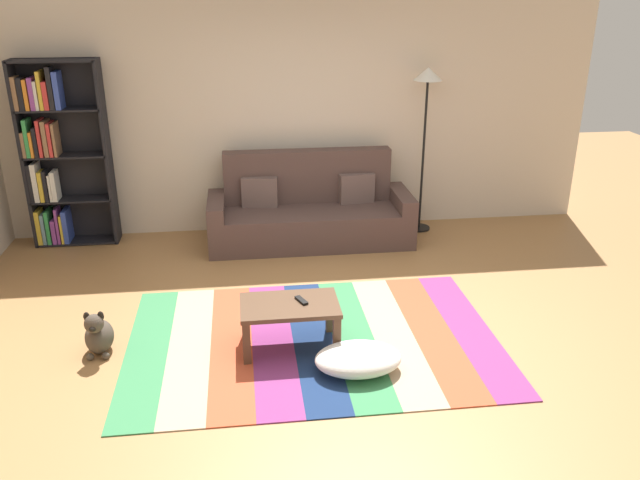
{
  "coord_description": "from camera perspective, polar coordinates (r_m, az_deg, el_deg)",
  "views": [
    {
      "loc": [
        -0.71,
        -4.76,
        2.75
      ],
      "look_at": [
        -0.06,
        0.41,
        0.65
      ],
      "focal_mm": 35.93,
      "sensor_mm": 36.0,
      "label": 1
    }
  ],
  "objects": [
    {
      "name": "ground_plane",
      "position": [
        5.54,
        1.12,
        -7.79
      ],
      "size": [
        14.0,
        14.0,
        0.0
      ],
      "primitive_type": "plane",
      "color": "#9E7042"
    },
    {
      "name": "back_wall",
      "position": [
        7.48,
        -1.67,
        11.16
      ],
      "size": [
        6.8,
        0.1,
        2.7
      ],
      "primitive_type": "cube",
      "color": "beige",
      "rests_on": "ground_plane"
    },
    {
      "name": "rug",
      "position": [
        5.35,
        -0.6,
        -8.89
      ],
      "size": [
        3.02,
        2.07,
        0.01
      ],
      "color": "#387F4C",
      "rests_on": "ground_plane"
    },
    {
      "name": "couch",
      "position": [
        7.24,
        -0.93,
        2.47
      ],
      "size": [
        2.26,
        0.8,
        1.0
      ],
      "color": "#4C3833",
      "rests_on": "ground_plane"
    },
    {
      "name": "bookshelf",
      "position": [
        7.54,
        -22.48,
        6.97
      ],
      "size": [
        0.9,
        0.28,
        2.02
      ],
      "color": "black",
      "rests_on": "ground_plane"
    },
    {
      "name": "coffee_table",
      "position": [
        5.11,
        -2.72,
        -6.37
      ],
      "size": [
        0.78,
        0.49,
        0.39
      ],
      "color": "#513826",
      "rests_on": "rug"
    },
    {
      "name": "pouf",
      "position": [
        4.92,
        3.42,
        -10.53
      ],
      "size": [
        0.66,
        0.46,
        0.2
      ],
      "primitive_type": "ellipsoid",
      "color": "white",
      "rests_on": "rug"
    },
    {
      "name": "dog",
      "position": [
        5.41,
        -19.12,
        -7.96
      ],
      "size": [
        0.22,
        0.35,
        0.4
      ],
      "color": "#473D33",
      "rests_on": "ground_plane"
    },
    {
      "name": "standing_lamp",
      "position": [
        7.38,
        9.5,
        12.52
      ],
      "size": [
        0.32,
        0.32,
        1.89
      ],
      "color": "black",
      "rests_on": "ground_plane"
    },
    {
      "name": "tv_remote",
      "position": [
        5.1,
        -1.67,
        -5.39
      ],
      "size": [
        0.1,
        0.16,
        0.02
      ],
      "primitive_type": "cube",
      "rotation": [
        0.0,
        0.0,
        0.4
      ],
      "color": "black",
      "rests_on": "coffee_table"
    }
  ]
}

